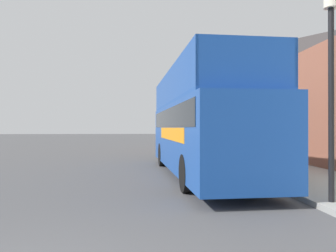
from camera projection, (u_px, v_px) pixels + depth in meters
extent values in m
plane|color=#4C4C4F|center=(117.00, 153.00, 24.19)|extent=(144.00, 144.00, 0.00)
cube|color=#999993|center=(229.00, 154.00, 21.82)|extent=(3.67, 108.00, 0.14)
cube|color=#935642|center=(294.00, 115.00, 22.98)|extent=(6.00, 21.59, 5.53)
pyramid|color=#383333|center=(294.00, 57.00, 23.00)|extent=(6.00, 21.59, 2.57)
cube|color=#19479E|center=(200.00, 137.00, 12.65)|extent=(2.99, 10.99, 2.43)
cube|color=orange|center=(204.00, 134.00, 12.11)|extent=(2.79, 6.09, 0.45)
cube|color=black|center=(200.00, 118.00, 12.66)|extent=(2.98, 10.12, 0.70)
cube|color=#19479E|center=(200.00, 104.00, 12.66)|extent=(2.95, 10.12, 0.10)
cube|color=#19479E|center=(169.00, 87.00, 12.51)|extent=(0.51, 10.01, 1.20)
cube|color=#19479E|center=(231.00, 88.00, 12.81)|extent=(0.51, 10.01, 1.20)
cube|color=#19479E|center=(247.00, 61.00, 7.73)|extent=(2.51, 0.18, 1.20)
cube|color=#19479E|center=(182.00, 97.00, 16.87)|extent=(2.58, 1.63, 1.20)
cylinder|color=black|center=(162.00, 155.00, 15.85)|extent=(0.33, 1.11, 1.10)
cylinder|color=black|center=(207.00, 154.00, 16.14)|extent=(0.33, 1.11, 1.10)
cylinder|color=black|center=(186.00, 173.00, 9.37)|extent=(0.33, 1.11, 1.10)
cylinder|color=black|center=(262.00, 172.00, 9.66)|extent=(0.33, 1.11, 1.10)
cube|color=black|center=(186.00, 147.00, 21.09)|extent=(1.90, 3.95, 0.81)
cube|color=black|center=(186.00, 137.00, 20.97)|extent=(1.64, 1.91, 0.57)
cylinder|color=black|center=(171.00, 150.00, 22.24)|extent=(0.21, 0.65, 0.65)
cylinder|color=black|center=(196.00, 150.00, 22.35)|extent=(0.21, 0.65, 0.65)
cylinder|color=black|center=(174.00, 153.00, 19.82)|extent=(0.21, 0.65, 0.65)
cylinder|color=black|center=(202.00, 153.00, 19.93)|extent=(0.21, 0.65, 0.65)
cylinder|color=black|center=(331.00, 105.00, 7.60)|extent=(0.13, 0.13, 4.51)
cylinder|color=black|center=(234.00, 124.00, 15.41)|extent=(0.13, 0.13, 3.77)
cylinder|color=silver|center=(234.00, 79.00, 15.42)|extent=(0.32, 0.32, 0.45)
cone|color=black|center=(234.00, 72.00, 15.42)|extent=(0.35, 0.35, 0.22)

